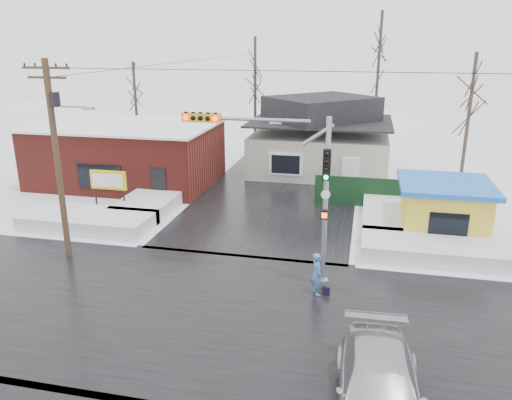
% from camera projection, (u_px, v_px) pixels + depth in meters
% --- Properties ---
extents(ground, '(120.00, 120.00, 0.00)m').
position_uv_depth(ground, '(207.00, 311.00, 18.72)').
color(ground, white).
rests_on(ground, ground).
extents(road_ns, '(10.00, 120.00, 0.02)m').
position_uv_depth(road_ns, '(207.00, 311.00, 18.72)').
color(road_ns, black).
rests_on(road_ns, ground).
extents(road_ew, '(120.00, 10.00, 0.02)m').
position_uv_depth(road_ew, '(207.00, 311.00, 18.72)').
color(road_ew, black).
rests_on(road_ew, ground).
extents(snowbank_nw, '(7.00, 3.00, 0.80)m').
position_uv_depth(snowbank_nw, '(88.00, 221.00, 26.97)').
color(snowbank_nw, white).
rests_on(snowbank_nw, ground).
extents(snowbank_ne, '(7.00, 3.00, 0.80)m').
position_uv_depth(snowbank_ne, '(438.00, 250.00, 23.24)').
color(snowbank_ne, white).
rests_on(snowbank_ne, ground).
extents(snowbank_nside_w, '(3.00, 8.00, 0.80)m').
position_uv_depth(snowbank_nside_w, '(160.00, 196.00, 31.20)').
color(snowbank_nside_w, white).
rests_on(snowbank_nside_w, ground).
extents(snowbank_nside_e, '(3.00, 8.00, 0.80)m').
position_uv_depth(snowbank_nside_e, '(390.00, 212.00, 28.30)').
color(snowbank_nside_e, white).
rests_on(snowbank_nside_e, ground).
extents(traffic_signal, '(6.05, 0.68, 7.00)m').
position_uv_depth(traffic_signal, '(286.00, 178.00, 19.58)').
color(traffic_signal, gray).
rests_on(traffic_signal, ground).
extents(utility_pole, '(3.15, 0.44, 9.00)m').
position_uv_depth(utility_pole, '(57.00, 149.00, 22.05)').
color(utility_pole, '#382619').
rests_on(utility_pole, ground).
extents(brick_building, '(12.20, 8.20, 4.12)m').
position_uv_depth(brick_building, '(128.00, 153.00, 35.22)').
color(brick_building, maroon).
rests_on(brick_building, ground).
extents(marquee_sign, '(2.20, 0.21, 2.55)m').
position_uv_depth(marquee_sign, '(108.00, 181.00, 28.82)').
color(marquee_sign, black).
rests_on(marquee_sign, ground).
extents(house, '(10.40, 8.40, 5.76)m').
position_uv_depth(house, '(320.00, 138.00, 37.94)').
color(house, '#B8B5A6').
rests_on(house, ground).
extents(kiosk, '(4.60, 4.60, 2.88)m').
position_uv_depth(kiosk, '(443.00, 209.00, 25.59)').
color(kiosk, yellow).
rests_on(kiosk, ground).
extents(fence, '(8.00, 0.12, 1.80)m').
position_uv_depth(fence, '(381.00, 193.00, 30.11)').
color(fence, black).
rests_on(fence, ground).
extents(tree_far_left, '(3.00, 3.00, 10.00)m').
position_uv_depth(tree_far_left, '(255.00, 62.00, 41.27)').
color(tree_far_left, '#332821').
rests_on(tree_far_left, ground).
extents(tree_far_mid, '(3.00, 3.00, 12.00)m').
position_uv_depth(tree_far_mid, '(380.00, 42.00, 40.57)').
color(tree_far_mid, '#332821').
rests_on(tree_far_mid, ground).
extents(tree_far_right, '(3.00, 3.00, 9.00)m').
position_uv_depth(tree_far_right, '(473.00, 81.00, 32.62)').
color(tree_far_right, '#332821').
rests_on(tree_far_right, ground).
extents(tree_far_west, '(3.00, 3.00, 8.00)m').
position_uv_depth(tree_far_west, '(134.00, 82.00, 41.97)').
color(tree_far_west, '#332821').
rests_on(tree_far_west, ground).
extents(pedestrian, '(0.65, 0.76, 1.76)m').
position_uv_depth(pedestrian, '(317.00, 274.00, 19.73)').
color(pedestrian, '#3E71AE').
rests_on(pedestrian, ground).
extents(car, '(2.52, 5.71, 1.63)m').
position_uv_depth(car, '(379.00, 391.00, 13.27)').
color(car, '#B9BBC1').
rests_on(car, ground).
extents(shopping_bag, '(0.30, 0.18, 0.35)m').
position_uv_depth(shopping_bag, '(326.00, 291.00, 19.85)').
color(shopping_bag, black).
rests_on(shopping_bag, ground).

